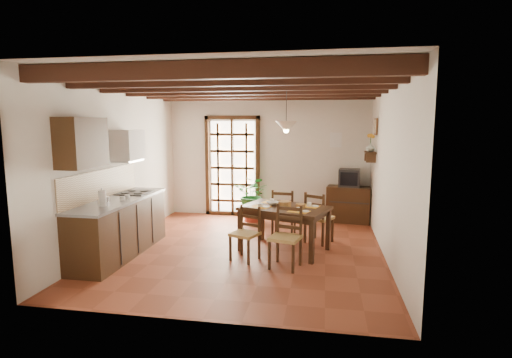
% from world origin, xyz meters
% --- Properties ---
extents(ground_plane, '(5.00, 5.00, 0.00)m').
position_xyz_m(ground_plane, '(0.00, 0.00, 0.00)').
color(ground_plane, brown).
extents(room_shell, '(4.52, 5.02, 2.81)m').
position_xyz_m(room_shell, '(0.00, 0.00, 1.82)').
color(room_shell, silver).
rests_on(room_shell, ground_plane).
extents(ceiling_beams, '(4.50, 4.34, 0.20)m').
position_xyz_m(ceiling_beams, '(0.00, 0.00, 2.69)').
color(ceiling_beams, black).
rests_on(ceiling_beams, room_shell).
extents(french_door, '(1.26, 0.11, 2.32)m').
position_xyz_m(french_door, '(-0.80, 2.45, 1.18)').
color(french_door, white).
rests_on(french_door, ground_plane).
extents(kitchen_counter, '(0.64, 2.25, 1.38)m').
position_xyz_m(kitchen_counter, '(-1.96, -0.60, 0.47)').
color(kitchen_counter, '#321E0F').
rests_on(kitchen_counter, ground_plane).
extents(upper_cabinet, '(0.35, 0.80, 0.70)m').
position_xyz_m(upper_cabinet, '(-2.08, -1.30, 1.85)').
color(upper_cabinet, '#321E0F').
rests_on(upper_cabinet, room_shell).
extents(range_hood, '(0.38, 0.60, 0.54)m').
position_xyz_m(range_hood, '(-2.05, -0.05, 1.73)').
color(range_hood, white).
rests_on(range_hood, room_shell).
extents(counter_items, '(0.50, 1.43, 0.25)m').
position_xyz_m(counter_items, '(-1.95, -0.51, 0.96)').
color(counter_items, black).
rests_on(counter_items, kitchen_counter).
extents(dining_table, '(1.59, 1.29, 0.75)m').
position_xyz_m(dining_table, '(0.64, 0.06, 0.65)').
color(dining_table, '#311D10').
rests_on(dining_table, ground_plane).
extents(chair_near_left, '(0.50, 0.49, 0.84)m').
position_xyz_m(chair_near_left, '(0.09, -0.50, 0.26)').
color(chair_near_left, '#B08E4B').
rests_on(chair_near_left, ground_plane).
extents(chair_near_right, '(0.51, 0.49, 0.91)m').
position_xyz_m(chair_near_right, '(0.74, -0.72, 0.29)').
color(chair_near_right, '#B08E4B').
rests_on(chair_near_right, ground_plane).
extents(chair_far_left, '(0.45, 0.43, 0.91)m').
position_xyz_m(chair_far_left, '(0.55, 0.83, 0.29)').
color(chair_far_left, '#B08E4B').
rests_on(chair_far_left, ground_plane).
extents(chair_far_right, '(0.57, 0.56, 0.91)m').
position_xyz_m(chair_far_right, '(1.19, 0.61, 0.29)').
color(chair_far_right, '#B08E4B').
rests_on(chair_far_right, ground_plane).
extents(table_setting, '(1.00, 0.67, 0.09)m').
position_xyz_m(table_setting, '(0.64, 0.06, 0.77)').
color(table_setting, '#FBAE27').
rests_on(table_setting, dining_table).
extents(table_bowl, '(0.29, 0.29, 0.05)m').
position_xyz_m(table_bowl, '(0.42, 0.19, 0.77)').
color(table_bowl, white).
rests_on(table_bowl, dining_table).
extents(sideboard, '(0.96, 0.53, 0.77)m').
position_xyz_m(sideboard, '(1.80, 2.23, 0.39)').
color(sideboard, '#321E0F').
rests_on(sideboard, ground_plane).
extents(crt_tv, '(0.47, 0.44, 0.37)m').
position_xyz_m(crt_tv, '(1.80, 2.22, 0.96)').
color(crt_tv, black).
rests_on(crt_tv, sideboard).
extents(fuse_box, '(0.25, 0.03, 0.32)m').
position_xyz_m(fuse_box, '(1.50, 2.48, 1.75)').
color(fuse_box, white).
rests_on(fuse_box, room_shell).
extents(plant_pot, '(0.38, 0.38, 0.23)m').
position_xyz_m(plant_pot, '(-0.24, 1.97, 0.11)').
color(plant_pot, maroon).
rests_on(plant_pot, ground_plane).
extents(potted_plant, '(2.14, 1.93, 2.10)m').
position_xyz_m(potted_plant, '(-0.24, 1.97, 0.57)').
color(potted_plant, '#144C19').
rests_on(potted_plant, ground_plane).
extents(wall_shelf, '(0.20, 0.42, 0.20)m').
position_xyz_m(wall_shelf, '(2.14, 1.60, 1.51)').
color(wall_shelf, '#321E0F').
rests_on(wall_shelf, room_shell).
extents(shelf_vase, '(0.15, 0.15, 0.15)m').
position_xyz_m(shelf_vase, '(2.14, 1.60, 1.65)').
color(shelf_vase, '#B2BFB2').
rests_on(shelf_vase, wall_shelf).
extents(shelf_flowers, '(0.14, 0.14, 0.36)m').
position_xyz_m(shelf_flowers, '(2.14, 1.60, 1.86)').
color(shelf_flowers, '#FBAE27').
rests_on(shelf_flowers, shelf_vase).
extents(framed_picture, '(0.03, 0.32, 0.32)m').
position_xyz_m(framed_picture, '(2.22, 1.60, 2.05)').
color(framed_picture, brown).
rests_on(framed_picture, room_shell).
extents(pendant_lamp, '(0.36, 0.36, 0.84)m').
position_xyz_m(pendant_lamp, '(0.64, 0.16, 2.08)').
color(pendant_lamp, black).
rests_on(pendant_lamp, room_shell).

